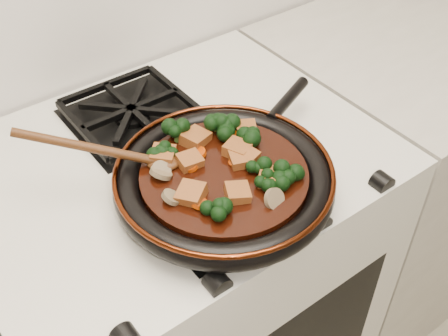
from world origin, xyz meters
TOP-DOWN VIEW (x-y plane):
  - stove at (0.00, 1.69)m, footprint 0.76×0.60m
  - burner_grate_front at (0.00, 1.55)m, footprint 0.23×0.23m
  - burner_grate_back at (0.00, 1.83)m, footprint 0.23×0.23m
  - skillet at (0.01, 1.55)m, footprint 0.47×0.36m
  - braising_sauce at (0.01, 1.55)m, footprint 0.27×0.27m
  - tofu_cube_0 at (-0.00, 1.49)m, footprint 0.05×0.05m
  - tofu_cube_1 at (-0.02, 1.59)m, footprint 0.04×0.04m
  - tofu_cube_2 at (-0.06, 1.53)m, footprint 0.06×0.06m
  - tofu_cube_3 at (0.11, 1.61)m, footprint 0.05×0.05m
  - tofu_cube_4 at (0.06, 1.48)m, footprint 0.06×0.06m
  - tofu_cube_5 at (0.05, 1.55)m, footprint 0.05×0.05m
  - tofu_cube_6 at (0.06, 1.55)m, footprint 0.04×0.04m
  - tofu_cube_7 at (0.02, 1.64)m, footprint 0.05×0.05m
  - tofu_cube_8 at (0.06, 1.57)m, footprint 0.05×0.05m
  - tofu_cube_9 at (-0.05, 1.63)m, footprint 0.06×0.06m
  - broccoli_floret_0 at (0.09, 1.58)m, footprint 0.08×0.09m
  - broccoli_floret_1 at (0.09, 1.47)m, footprint 0.08×0.07m
  - broccoli_floret_2 at (-0.05, 1.48)m, footprint 0.08×0.08m
  - broccoli_floret_3 at (0.07, 1.64)m, footprint 0.09×0.09m
  - broccoli_floret_4 at (-0.05, 1.63)m, footprint 0.08×0.08m
  - broccoli_floret_5 at (-0.00, 1.66)m, footprint 0.08×0.07m
  - broccoli_floret_6 at (0.05, 1.48)m, footprint 0.08×0.09m
  - broccoli_floret_7 at (0.06, 1.51)m, footprint 0.08×0.08m
  - broccoli_floret_8 at (0.08, 1.62)m, footprint 0.06×0.07m
  - carrot_coin_0 at (0.00, 1.61)m, footprint 0.03×0.03m
  - carrot_coin_1 at (-0.02, 1.59)m, footprint 0.03×0.03m
  - carrot_coin_2 at (0.04, 1.55)m, footprint 0.03×0.03m
  - carrot_coin_3 at (0.09, 1.61)m, footprint 0.03×0.03m
  - carrot_coin_4 at (-0.06, 1.51)m, footprint 0.03×0.03m
  - mushroom_slice_0 at (-0.07, 1.60)m, footprint 0.04×0.03m
  - mushroom_slice_1 at (-0.09, 1.54)m, footprint 0.04×0.04m
  - mushroom_slice_2 at (-0.07, 1.60)m, footprint 0.04×0.04m
  - mushroom_slice_3 at (0.03, 1.45)m, footprint 0.04×0.03m
  - wooden_spoon at (-0.11, 1.66)m, footprint 0.14×0.11m

SIDE VIEW (x-z plane):
  - stove at x=0.00m, z-range 0.00..0.90m
  - burner_grate_front at x=0.00m, z-range 0.90..0.93m
  - burner_grate_back at x=0.00m, z-range 0.90..0.93m
  - skillet at x=0.01m, z-range 0.92..0.97m
  - braising_sauce at x=0.01m, z-range 0.94..0.96m
  - carrot_coin_0 at x=0.00m, z-range 0.96..0.97m
  - carrot_coin_1 at x=-0.02m, z-range 0.96..0.97m
  - carrot_coin_2 at x=0.04m, z-range 0.95..0.97m
  - carrot_coin_3 at x=0.09m, z-range 0.95..0.97m
  - carrot_coin_4 at x=-0.06m, z-range 0.96..0.97m
  - mushroom_slice_0 at x=-0.07m, z-range 0.95..0.98m
  - mushroom_slice_1 at x=-0.09m, z-range 0.95..0.98m
  - mushroom_slice_2 at x=-0.07m, z-range 0.95..0.98m
  - mushroom_slice_3 at x=0.03m, z-range 0.95..0.98m
  - tofu_cube_3 at x=0.11m, z-range 0.96..0.98m
  - tofu_cube_6 at x=0.06m, z-range 0.95..0.98m
  - tofu_cube_0 at x=0.00m, z-range 0.95..0.98m
  - tofu_cube_1 at x=-0.02m, z-range 0.95..0.98m
  - tofu_cube_5 at x=0.05m, z-range 0.95..0.98m
  - tofu_cube_8 at x=0.06m, z-range 0.96..0.98m
  - tofu_cube_7 at x=0.02m, z-range 0.95..0.98m
  - tofu_cube_2 at x=-0.06m, z-range 0.95..0.98m
  - tofu_cube_4 at x=0.06m, z-range 0.95..0.98m
  - tofu_cube_9 at x=-0.05m, z-range 0.95..0.98m
  - broccoli_floret_6 at x=0.05m, z-range 0.93..1.00m
  - broccoli_floret_4 at x=-0.05m, z-range 0.94..1.00m
  - broccoli_floret_2 at x=-0.05m, z-range 0.94..1.00m
  - broccoli_floret_1 at x=0.09m, z-range 0.94..1.00m
  - broccoli_floret_0 at x=0.09m, z-range 0.93..1.01m
  - broccoli_floret_8 at x=0.08m, z-range 0.94..1.00m
  - broccoli_floret_7 at x=0.06m, z-range 0.94..1.01m
  - broccoli_floret_3 at x=0.07m, z-range 0.94..1.01m
  - broccoli_floret_5 at x=0.00m, z-range 0.94..1.01m
  - wooden_spoon at x=-0.11m, z-range 0.87..1.10m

